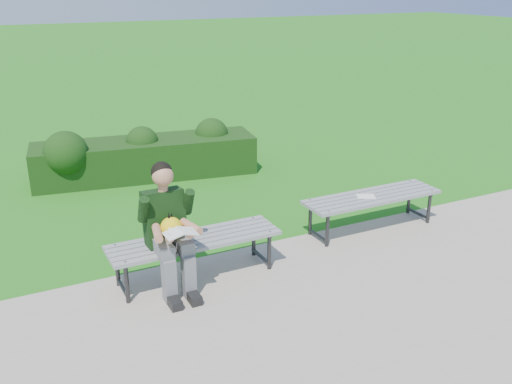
{
  "coord_description": "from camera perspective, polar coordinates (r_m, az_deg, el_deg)",
  "views": [
    {
      "loc": [
        -2.36,
        -5.49,
        2.98
      ],
      "look_at": [
        0.27,
        -0.23,
        0.79
      ],
      "focal_mm": 40.0,
      "sensor_mm": 36.0,
      "label": 1
    }
  ],
  "objects": [
    {
      "name": "bench_left",
      "position": [
        5.99,
        -6.15,
        -5.09
      ],
      "size": [
        1.8,
        0.5,
        0.46
      ],
      "color": "slate",
      "rests_on": "walkway"
    },
    {
      "name": "bench_right",
      "position": [
        7.26,
        11.53,
        -0.72
      ],
      "size": [
        1.8,
        0.5,
        0.46
      ],
      "color": "slate",
      "rests_on": "walkway"
    },
    {
      "name": "seated_boy",
      "position": [
        5.7,
        -8.76,
        -3.29
      ],
      "size": [
        0.56,
        0.76,
        1.31
      ],
      "color": "gray",
      "rests_on": "walkway"
    },
    {
      "name": "paper_sheet",
      "position": [
        7.18,
        10.93,
        -0.43
      ],
      "size": [
        0.27,
        0.24,
        0.01
      ],
      "color": "white",
      "rests_on": "bench_right"
    },
    {
      "name": "ground",
      "position": [
        6.68,
        -2.98,
        -6.12
      ],
      "size": [
        80.0,
        80.0,
        0.0
      ],
      "color": "#266D16",
      "rests_on": "ground"
    },
    {
      "name": "walkway",
      "position": [
        5.33,
        4.85,
        -13.55
      ],
      "size": [
        30.0,
        3.5,
        0.02
      ],
      "color": "#B6AE98",
      "rests_on": "ground"
    },
    {
      "name": "hedge",
      "position": [
        9.28,
        -11.38,
        3.65
      ],
      "size": [
        3.58,
        1.4,
        0.9
      ],
      "color": "#123711",
      "rests_on": "ground"
    }
  ]
}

